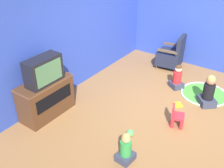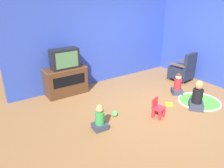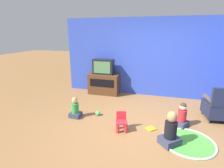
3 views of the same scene
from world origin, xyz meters
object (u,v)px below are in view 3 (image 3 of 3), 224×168
object	(u,v)px
child_watching_center	(75,109)
toy_ball	(98,113)
tv_cabinet	(104,83)
child_watching_right	(170,131)
yellow_kid_chair	(121,123)
television	(103,67)
child_watching_left	(182,116)
book	(151,129)
black_armchair	(218,107)

from	to	relation	value
child_watching_center	toy_ball	size ratio (longest dim) A/B	4.28
tv_cabinet	child_watching_right	xyz separation A→B (m)	(2.16, -2.47, -0.08)
child_watching_center	tv_cabinet	bearing A→B (deg)	90.09
child_watching_right	toy_ball	bearing A→B (deg)	114.55
tv_cabinet	yellow_kid_chair	xyz separation A→B (m)	(1.15, -2.23, -0.19)
child_watching_center	television	bearing A→B (deg)	89.99
child_watching_left	child_watching_center	size ratio (longest dim) A/B	1.07
tv_cabinet	child_watching_center	world-z (taller)	tv_cabinet
yellow_kid_chair	child_watching_center	xyz separation A→B (m)	(-1.28, 0.30, 0.05)
book	child_watching_center	bearing A→B (deg)	133.15
yellow_kid_chair	child_watching_left	bearing A→B (deg)	5.73
black_armchair	child_watching_center	world-z (taller)	black_armchair
child_watching_left	child_watching_center	distance (m)	2.59
television	child_watching_left	size ratio (longest dim) A/B	1.21
tv_cabinet	child_watching_right	world-z (taller)	tv_cabinet
child_watching_left	toy_ball	bearing A→B (deg)	124.26
television	child_watching_right	distance (m)	3.31
television	child_watching_right	xyz separation A→B (m)	(2.16, -2.42, -0.68)
child_watching_right	tv_cabinet	bearing A→B (deg)	89.49
black_armchair	child_watching_right	bearing A→B (deg)	42.16
television	child_watching_center	world-z (taller)	television
tv_cabinet	television	xyz separation A→B (m)	(0.00, -0.05, 0.61)
tv_cabinet	book	size ratio (longest dim) A/B	4.23
yellow_kid_chair	book	world-z (taller)	yellow_kid_chair
television	toy_ball	world-z (taller)	television
child_watching_center	child_watching_right	world-z (taller)	child_watching_right
black_armchair	yellow_kid_chair	bearing A→B (deg)	19.79
television	child_watching_right	size ratio (longest dim) A/B	1.01
black_armchair	child_watching_left	xyz separation A→B (m)	(-0.87, -0.55, -0.10)
television	yellow_kid_chair	xyz separation A→B (m)	(1.15, -2.18, -0.80)
television	child_watching_left	world-z (taller)	television
television	toy_ball	distance (m)	1.92
television	yellow_kid_chair	bearing A→B (deg)	-62.27
child_watching_left	television	bearing A→B (deg)	90.08
child_watching_left	yellow_kid_chair	bearing A→B (deg)	147.11
television	toy_ball	bearing A→B (deg)	-76.64
child_watching_left	book	bearing A→B (deg)	150.23
child_watching_right	television	bearing A→B (deg)	90.06
child_watching_left	book	size ratio (longest dim) A/B	2.28
tv_cabinet	child_watching_left	world-z (taller)	tv_cabinet
book	television	bearing A→B (deg)	87.61
black_armchair	yellow_kid_chair	xyz separation A→B (m)	(-2.16, -1.11, -0.17)
book	toy_ball	bearing A→B (deg)	122.71
child_watching_right	book	bearing A→B (deg)	87.01
black_armchair	toy_ball	world-z (taller)	black_armchair
black_armchair	child_watching_left	distance (m)	1.04
child_watching_center	toy_ball	xyz separation A→B (m)	(0.52, 0.24, -0.17)
toy_ball	book	distance (m)	1.43
tv_cabinet	black_armchair	size ratio (longest dim) A/B	1.20
yellow_kid_chair	child_watching_left	size ratio (longest dim) A/B	0.73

